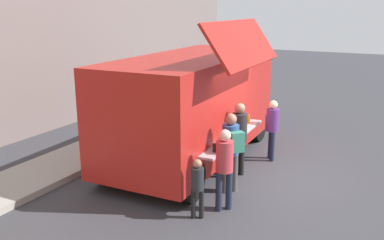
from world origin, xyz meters
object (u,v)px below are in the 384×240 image
at_px(food_truck_main, 194,104).
at_px(customer_front_ordering, 239,133).
at_px(child_near_queue, 197,183).
at_px(customer_rear_waiting, 224,163).
at_px(trash_bin, 186,105).
at_px(customer_mid_with_backpack, 231,145).
at_px(customer_extra_browsing, 272,125).

height_order(food_truck_main, customer_front_ordering, food_truck_main).
xyz_separation_m(customer_front_ordering, child_near_queue, (-2.29, -0.09, -0.35)).
relative_size(customer_rear_waiting, child_near_queue, 1.40).
bearing_deg(child_near_queue, trash_bin, 0.92).
distance_m(customer_mid_with_backpack, customer_extra_browsing, 2.39).
distance_m(food_truck_main, child_near_queue, 3.32).
relative_size(food_truck_main, customer_mid_with_backpack, 3.45).
distance_m(food_truck_main, trash_bin, 4.62).
bearing_deg(customer_extra_browsing, customer_mid_with_backpack, 57.18).
height_order(food_truck_main, child_near_queue, food_truck_main).
xyz_separation_m(trash_bin, child_near_queue, (-6.67, -3.88, 0.27)).
relative_size(customer_front_ordering, customer_extra_browsing, 1.11).
bearing_deg(food_truck_main, child_near_queue, -153.01).
distance_m(food_truck_main, customer_extra_browsing, 2.10).
height_order(customer_front_ordering, customer_mid_with_backpack, customer_front_ordering).
bearing_deg(trash_bin, customer_front_ordering, -139.12).
distance_m(trash_bin, customer_front_ordering, 5.83).
height_order(customer_mid_with_backpack, child_near_queue, customer_mid_with_backpack).
xyz_separation_m(food_truck_main, customer_rear_waiting, (-2.28, -1.86, -0.51)).
relative_size(customer_front_ordering, customer_mid_with_backpack, 1.01).
height_order(customer_mid_with_backpack, customer_rear_waiting, customer_mid_with_backpack).
distance_m(trash_bin, child_near_queue, 7.73).
bearing_deg(customer_mid_with_backpack, child_near_queue, 126.39).
bearing_deg(customer_rear_waiting, child_near_queue, 102.12).
bearing_deg(trash_bin, customer_rear_waiting, -145.67).
distance_m(customer_extra_browsing, child_near_queue, 3.75).
distance_m(trash_bin, customer_extra_browsing, 5.10).
xyz_separation_m(food_truck_main, customer_front_ordering, (-0.54, -1.47, -0.44)).
xyz_separation_m(customer_extra_browsing, child_near_queue, (-3.73, 0.26, -0.24)).
bearing_deg(child_near_queue, customer_extra_browsing, -33.22).
bearing_deg(customer_extra_browsing, child_near_queue, 56.91).
height_order(food_truck_main, trash_bin, food_truck_main).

